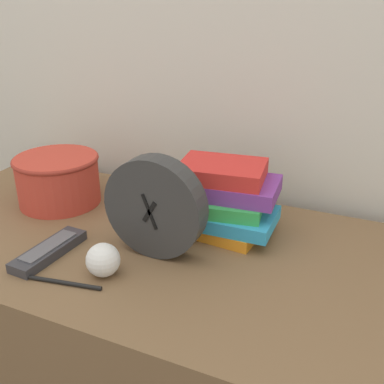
{
  "coord_description": "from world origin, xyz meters",
  "views": [
    {
      "loc": [
        0.42,
        -0.43,
        1.2
      ],
      "look_at": [
        0.08,
        0.33,
        0.83
      ],
      "focal_mm": 42.0,
      "sensor_mm": 36.0,
      "label": 1
    }
  ],
  "objects": [
    {
      "name": "desk_clock",
      "position": [
        0.04,
        0.25,
        0.82
      ],
      "size": [
        0.21,
        0.05,
        0.21
      ],
      "color": "#333333",
      "rests_on": "desk"
    },
    {
      "name": "crumpled_paper_ball",
      "position": [
        -0.02,
        0.15,
        0.74
      ],
      "size": [
        0.06,
        0.06,
        0.06
      ],
      "color": "white",
      "rests_on": "desk"
    },
    {
      "name": "desk",
      "position": [
        0.0,
        0.29,
        0.36
      ],
      "size": [
        1.21,
        0.58,
        0.71
      ],
      "color": "brown",
      "rests_on": "ground_plane"
    },
    {
      "name": "basket",
      "position": [
        -0.3,
        0.37,
        0.78
      ],
      "size": [
        0.21,
        0.21,
        0.12
      ],
      "color": "#C63D2D",
      "rests_on": "desk"
    },
    {
      "name": "book_stack",
      "position": [
        0.12,
        0.4,
        0.79
      ],
      "size": [
        0.23,
        0.18,
        0.15
      ],
      "color": "orange",
      "rests_on": "desk"
    },
    {
      "name": "tv_remote",
      "position": [
        -0.16,
        0.16,
        0.72
      ],
      "size": [
        0.06,
        0.17,
        0.02
      ],
      "color": "#333338",
      "rests_on": "desk"
    },
    {
      "name": "pen",
      "position": [
        -0.07,
        0.09,
        0.72
      ],
      "size": [
        0.15,
        0.03,
        0.01
      ],
      "color": "black",
      "rests_on": "desk"
    }
  ]
}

